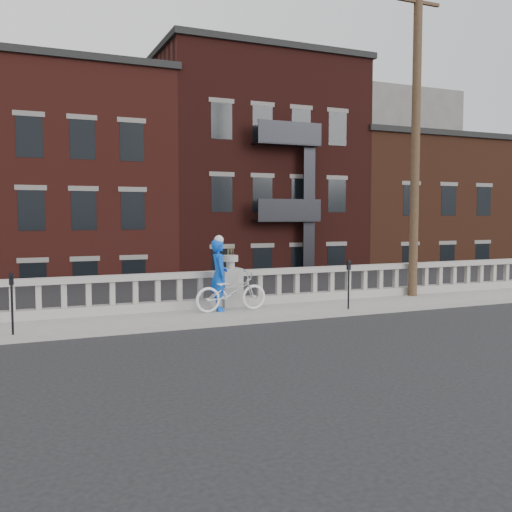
{
  "coord_description": "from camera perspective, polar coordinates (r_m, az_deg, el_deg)",
  "views": [
    {
      "loc": [
        -5.76,
        -11.29,
        2.77
      ],
      "look_at": [
        0.47,
        3.2,
        1.63
      ],
      "focal_mm": 40.0,
      "sensor_mm": 36.0,
      "label": 1
    }
  ],
  "objects": [
    {
      "name": "ground",
      "position": [
        12.98,
        3.7,
        -8.21
      ],
      "size": [
        120.0,
        120.0,
        0.0
      ],
      "primitive_type": "plane",
      "color": "black",
      "rests_on": "ground"
    },
    {
      "name": "sidewalk",
      "position": [
        15.65,
        -1.31,
        -5.8
      ],
      "size": [
        32.0,
        2.2,
        0.15
      ],
      "primitive_type": "cube",
      "color": "#9A968F",
      "rests_on": "ground"
    },
    {
      "name": "balustrade",
      "position": [
        16.43,
        -2.56,
        -3.33
      ],
      "size": [
        28.0,
        0.34,
        1.03
      ],
      "color": "#9A968F",
      "rests_on": "sidewalk"
    },
    {
      "name": "planter_pedestal",
      "position": [
        16.41,
        -2.56,
        -2.67
      ],
      "size": [
        0.55,
        0.55,
        1.76
      ],
      "color": "#9A968F",
      "rests_on": "sidewalk"
    },
    {
      "name": "lower_level",
      "position": [
        34.91,
        -12.88,
        3.79
      ],
      "size": [
        80.0,
        44.0,
        20.8
      ],
      "color": "#605E59",
      "rests_on": "ground"
    },
    {
      "name": "utility_pole",
      "position": [
        19.26,
        15.67,
        11.33
      ],
      "size": [
        1.6,
        0.28,
        10.0
      ],
      "color": "#422D1E",
      "rests_on": "sidewalk"
    },
    {
      "name": "parking_meter_b",
      "position": [
        13.56,
        -23.23,
        -3.74
      ],
      "size": [
        0.1,
        0.09,
        1.36
      ],
      "color": "black",
      "rests_on": "sidewalk"
    },
    {
      "name": "parking_meter_c",
      "position": [
        16.05,
        9.24,
        -2.28
      ],
      "size": [
        0.1,
        0.09,
        1.36
      ],
      "color": "black",
      "rests_on": "sidewalk"
    },
    {
      "name": "bicycle",
      "position": [
        15.6,
        -2.51,
        -3.56
      ],
      "size": [
        2.06,
        0.78,
        1.07
      ],
      "primitive_type": "imported",
      "rotation": [
        0.0,
        0.0,
        1.6
      ],
      "color": "white",
      "rests_on": "sidewalk"
    },
    {
      "name": "cyclist",
      "position": [
        15.65,
        -3.72,
        -1.9
      ],
      "size": [
        0.58,
        0.78,
        1.96
      ],
      "primitive_type": "imported",
      "rotation": [
        0.0,
        0.0,
        1.4
      ],
      "color": "blue",
      "rests_on": "sidewalk"
    }
  ]
}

